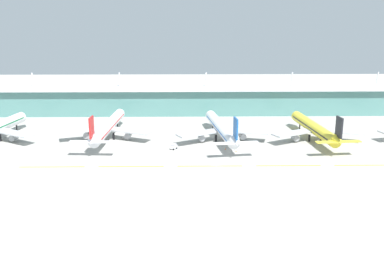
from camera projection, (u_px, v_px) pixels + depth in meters
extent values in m
plane|color=#A8A59E|center=(217.00, 165.00, 188.05)|extent=(600.00, 600.00, 0.00)
cube|color=slate|center=(205.00, 100.00, 290.13)|extent=(280.00, 28.00, 16.61)
cube|color=silver|center=(206.00, 86.00, 287.81)|extent=(288.00, 34.00, 1.80)
cylinder|color=silver|center=(32.00, 80.00, 279.30)|extent=(0.90, 0.90, 9.00)
cylinder|color=silver|center=(119.00, 79.00, 280.16)|extent=(0.90, 0.90, 9.00)
cylinder|color=silver|center=(206.00, 79.00, 281.03)|extent=(0.90, 0.90, 9.00)
cylinder|color=silver|center=(292.00, 79.00, 281.89)|extent=(0.90, 0.90, 9.00)
cylinder|color=silver|center=(378.00, 79.00, 282.76)|extent=(0.90, 0.90, 9.00)
cone|color=silver|center=(23.00, 116.00, 250.90)|extent=(6.11, 4.88, 5.51)
cube|color=#B7BABF|center=(14.00, 133.00, 220.22)|extent=(23.98, 18.44, 0.70)
cylinder|color=gray|center=(14.00, 137.00, 222.48)|extent=(3.92, 4.98, 3.20)
cylinder|color=black|center=(17.00, 128.00, 244.40)|extent=(0.70, 0.70, 3.60)
cylinder|color=black|center=(0.00, 138.00, 223.75)|extent=(1.10, 1.10, 3.60)
cylinder|color=white|center=(108.00, 126.00, 228.59)|extent=(9.18, 60.26, 5.80)
cone|color=white|center=(121.00, 113.00, 259.55)|extent=(5.73, 4.30, 5.51)
cone|color=white|center=(92.00, 142.00, 196.36)|extent=(5.30, 6.90, 5.72)
cube|color=red|center=(92.00, 127.00, 195.70)|extent=(1.06, 6.43, 9.50)
cube|color=white|center=(80.00, 142.00, 197.11)|extent=(10.16, 3.76, 0.36)
cube|color=white|center=(104.00, 142.00, 196.68)|extent=(10.16, 3.76, 0.36)
cube|color=#B7BABF|center=(84.00, 130.00, 225.11)|extent=(24.91, 14.16, 0.70)
cylinder|color=gray|center=(87.00, 135.00, 227.16)|extent=(3.45, 4.67, 3.20)
cube|color=#B7BABF|center=(130.00, 131.00, 224.17)|extent=(24.61, 16.38, 0.70)
cylinder|color=gray|center=(128.00, 135.00, 226.32)|extent=(3.45, 4.67, 3.20)
cylinder|color=black|center=(118.00, 124.00, 251.54)|extent=(0.70, 0.70, 3.60)
cylinder|color=black|center=(102.00, 136.00, 227.00)|extent=(1.10, 1.10, 3.60)
cylinder|color=black|center=(114.00, 136.00, 226.75)|extent=(1.10, 1.10, 3.60)
cube|color=red|center=(108.00, 125.00, 228.49)|extent=(8.88, 54.27, 0.60)
cylinder|color=white|center=(221.00, 128.00, 225.49)|extent=(13.21, 58.38, 5.80)
cone|color=white|center=(210.00, 115.00, 255.24)|extent=(5.98, 4.67, 5.51)
cone|color=white|center=(236.00, 143.00, 194.49)|extent=(5.74, 7.21, 5.72)
cube|color=#19519E|center=(236.00, 128.00, 193.83)|extent=(1.52, 6.44, 9.50)
cube|color=white|center=(224.00, 143.00, 194.25)|extent=(10.33, 4.46, 0.36)
cube|color=white|center=(247.00, 142.00, 195.79)|extent=(10.33, 4.46, 0.36)
cube|color=#B7BABF|center=(199.00, 133.00, 219.91)|extent=(24.25, 17.70, 0.70)
cylinder|color=gray|center=(201.00, 138.00, 222.16)|extent=(3.75, 4.87, 3.20)
cube|color=#B7BABF|center=(245.00, 131.00, 223.26)|extent=(24.94, 12.64, 0.70)
cylinder|color=gray|center=(242.00, 136.00, 225.18)|extent=(3.75, 4.87, 3.20)
cylinder|color=black|center=(213.00, 126.00, 247.55)|extent=(0.70, 0.70, 3.60)
cylinder|color=black|center=(216.00, 138.00, 223.36)|extent=(1.10, 1.10, 3.60)
cylinder|color=black|center=(228.00, 138.00, 224.25)|extent=(1.10, 1.10, 3.60)
cube|color=#19519E|center=(221.00, 127.00, 225.39)|extent=(12.51, 52.62, 0.60)
cylinder|color=yellow|center=(314.00, 128.00, 225.52)|extent=(10.62, 54.38, 5.80)
cone|color=yellow|center=(295.00, 115.00, 253.47)|extent=(5.85, 4.48, 5.51)
cone|color=yellow|center=(339.00, 142.00, 196.31)|extent=(5.50, 7.04, 5.72)
cube|color=black|center=(339.00, 127.00, 195.65)|extent=(1.27, 6.44, 9.50)
cube|color=yellow|center=(327.00, 142.00, 196.28)|extent=(10.25, 4.08, 0.36)
cube|color=yellow|center=(350.00, 141.00, 197.40)|extent=(10.25, 4.08, 0.36)
cube|color=#B7BABF|center=(294.00, 133.00, 220.37)|extent=(24.46, 17.00, 0.70)
cylinder|color=gray|center=(295.00, 137.00, 222.59)|extent=(3.59, 4.77, 3.20)
cube|color=#B7BABF|center=(339.00, 132.00, 222.82)|extent=(24.94, 13.47, 0.70)
cylinder|color=gray|center=(335.00, 136.00, 224.79)|extent=(3.59, 4.77, 3.20)
cylinder|color=black|center=(300.00, 127.00, 246.23)|extent=(0.70, 0.70, 3.60)
cylinder|color=black|center=(309.00, 138.00, 223.49)|extent=(1.10, 1.10, 3.60)
cylinder|color=black|center=(321.00, 138.00, 224.15)|extent=(1.10, 1.10, 3.60)
cube|color=black|center=(314.00, 127.00, 225.42)|extent=(10.18, 49.00, 0.60)
cube|color=yellow|center=(52.00, 167.00, 186.20)|extent=(28.00, 0.70, 0.04)
cube|color=yellow|center=(131.00, 166.00, 186.72)|extent=(28.00, 0.70, 0.04)
cube|color=yellow|center=(210.00, 166.00, 187.25)|extent=(28.00, 0.70, 0.04)
cube|color=yellow|center=(288.00, 166.00, 187.77)|extent=(28.00, 0.70, 0.04)
cube|color=yellow|center=(366.00, 165.00, 188.30)|extent=(28.00, 0.70, 0.04)
cube|color=silver|center=(174.00, 147.00, 210.58)|extent=(3.59, 3.96, 1.60)
cube|color=silver|center=(174.00, 144.00, 210.29)|extent=(3.38, 3.67, 0.16)
cylinder|color=black|center=(174.00, 147.00, 212.23)|extent=(0.82, 0.93, 0.90)
cylinder|color=black|center=(177.00, 148.00, 211.32)|extent=(0.82, 0.93, 0.90)
cylinder|color=black|center=(171.00, 149.00, 210.25)|extent=(0.82, 0.93, 0.90)
cylinder|color=black|center=(173.00, 149.00, 209.34)|extent=(0.82, 0.93, 0.90)
cone|color=orange|center=(225.00, 149.00, 210.29)|extent=(0.56, 0.56, 0.70)
cone|color=orange|center=(236.00, 151.00, 206.64)|extent=(0.56, 0.56, 0.70)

